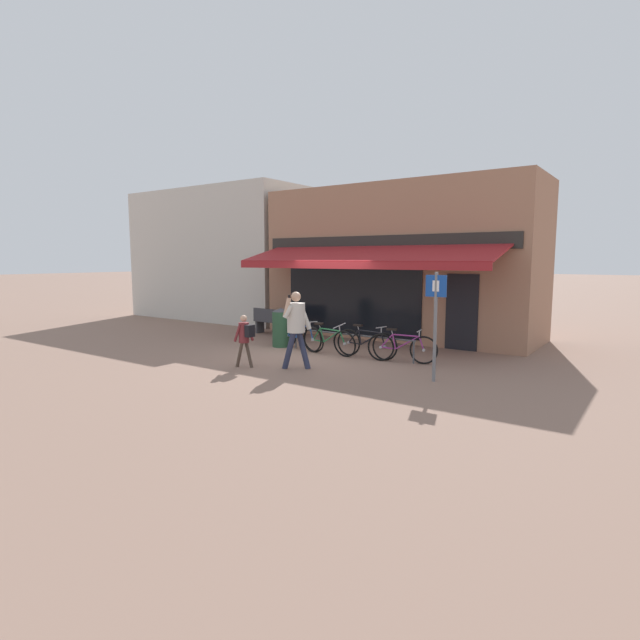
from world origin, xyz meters
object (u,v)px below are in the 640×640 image
at_px(bicycle_green, 328,341).
at_px(pedestrian_child, 245,335).
at_px(bicycle_blue, 300,336).
at_px(parking_sign, 435,315).
at_px(bicycle_black, 366,343).
at_px(bicycle_purple, 402,347).
at_px(pedestrian_adult, 296,322).
at_px(park_bench, 274,321).
at_px(litter_bin, 281,327).

bearing_deg(bicycle_green, pedestrian_child, -103.16).
xyz_separation_m(bicycle_blue, pedestrian_child, (0.34, -2.53, 0.40)).
bearing_deg(parking_sign, bicycle_black, 150.59).
bearing_deg(bicycle_green, bicycle_purple, 10.51).
bearing_deg(bicycle_purple, bicycle_black, 167.79).
relative_size(bicycle_blue, parking_sign, 0.76).
distance_m(pedestrian_adult, park_bench, 5.23).
height_order(bicycle_green, park_bench, park_bench).
bearing_deg(pedestrian_child, bicycle_blue, -81.82).
bearing_deg(bicycle_green, litter_bin, 175.87).
xyz_separation_m(bicycle_black, litter_bin, (-2.82, 0.03, 0.18)).
bearing_deg(bicycle_black, parking_sign, -28.50).
xyz_separation_m(bicycle_black, pedestrian_adult, (-0.69, -2.01, 0.71)).
bearing_deg(litter_bin, park_bench, 135.71).
xyz_separation_m(bicycle_black, park_bench, (-4.42, 1.59, 0.09)).
height_order(bicycle_green, pedestrian_child, pedestrian_child).
bearing_deg(pedestrian_adult, bicycle_green, -86.23).
xyz_separation_m(bicycle_blue, bicycle_black, (2.08, 0.06, 0.00)).
distance_m(pedestrian_adult, parking_sign, 3.14).
height_order(bicycle_black, litter_bin, litter_bin).
xyz_separation_m(bicycle_black, bicycle_purple, (0.99, 0.01, -0.01)).
bearing_deg(pedestrian_child, bicycle_purple, -135.88).
relative_size(bicycle_blue, pedestrian_adult, 0.95).
bearing_deg(parking_sign, pedestrian_adult, -167.47).
relative_size(bicycle_black, bicycle_purple, 1.03).
bearing_deg(pedestrian_child, bicycle_black, -123.37).
height_order(bicycle_blue, litter_bin, litter_bin).
bearing_deg(litter_bin, bicycle_blue, -6.95).
bearing_deg(bicycle_blue, pedestrian_child, -71.51).
height_order(bicycle_green, litter_bin, litter_bin).
height_order(bicycle_blue, bicycle_purple, bicycle_blue).
bearing_deg(park_bench, litter_bin, -41.09).
relative_size(bicycle_blue, park_bench, 1.05).
xyz_separation_m(parking_sign, park_bench, (-6.78, 2.93, -0.92)).
bearing_deg(bicycle_green, bicycle_blue, 175.09).
xyz_separation_m(bicycle_green, litter_bin, (-1.81, 0.26, 0.18)).
relative_size(pedestrian_adult, pedestrian_child, 1.45).
xyz_separation_m(bicycle_green, park_bench, (-3.41, 1.82, 0.09)).
xyz_separation_m(bicycle_purple, park_bench, (-5.41, 1.59, 0.09)).
bearing_deg(pedestrian_child, park_bench, -56.80).
bearing_deg(litter_bin, parking_sign, -14.76).
bearing_deg(bicycle_purple, litter_bin, 167.00).
bearing_deg(park_bench, parking_sign, -20.13).
distance_m(bicycle_black, pedestrian_adult, 2.24).
relative_size(bicycle_black, pedestrian_child, 1.43).
height_order(bicycle_blue, bicycle_green, bicycle_green).
relative_size(bicycle_blue, bicycle_black, 0.97).
distance_m(parking_sign, park_bench, 7.44).
relative_size(bicycle_green, park_bench, 1.08).
relative_size(pedestrian_adult, litter_bin, 1.60).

